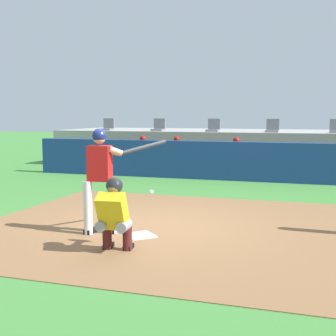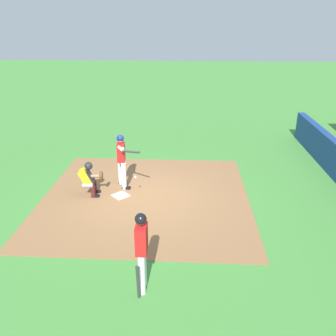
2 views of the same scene
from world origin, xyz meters
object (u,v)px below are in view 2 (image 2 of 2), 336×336
Objects in this scene: on_deck_batter at (142,248)px; home_plate at (121,195)px; catcher_crouched at (90,178)px; batter_at_plate at (122,158)px.

home_plate is at bearing -163.58° from on_deck_batter.
catcher_crouched reaches higher than home_plate.
catcher_crouched is (-0.03, -0.94, 0.58)m from home_plate.
catcher_crouched is (0.65, -0.91, -0.43)m from batter_at_plate.
on_deck_batter is at bearing 16.42° from home_plate.
batter_at_plate is (-0.67, -0.03, 1.01)m from home_plate.
batter_at_plate is 1.19m from catcher_crouched.
on_deck_batter is at bearing 14.60° from batter_at_plate.
batter_at_plate is 4.95m from on_deck_batter.
home_plate is 0.25× the size of on_deck_batter.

